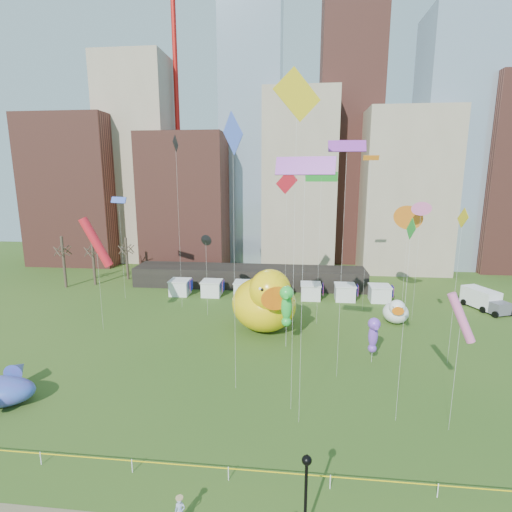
# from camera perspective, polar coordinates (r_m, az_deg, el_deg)

# --- Properties ---
(ground) EXTENTS (160.00, 160.00, 0.00)m
(ground) POSITION_cam_1_polar(r_m,az_deg,el_deg) (26.75, -4.09, -30.21)
(ground) COLOR #2C5019
(ground) RESTS_ON ground
(skyline) EXTENTS (101.00, 23.00, 68.00)m
(skyline) POSITION_cam_1_polar(r_m,az_deg,el_deg) (80.77, 5.19, 14.09)
(skyline) COLOR brown
(skyline) RESTS_ON ground
(crane_left) EXTENTS (23.00, 1.00, 76.00)m
(crane_left) POSITION_cam_1_polar(r_m,az_deg,el_deg) (91.95, -11.44, 29.79)
(crane_left) COLOR red
(crane_left) RESTS_ON ground
(crane_right) EXTENTS (23.00, 1.00, 76.00)m
(crane_right) POSITION_cam_1_polar(r_m,az_deg,el_deg) (92.59, 26.24, 28.78)
(crane_right) COLOR red
(crane_right) RESTS_ON ground
(pavilion) EXTENTS (38.00, 6.00, 3.20)m
(pavilion) POSITION_cam_1_polar(r_m,az_deg,el_deg) (64.17, -1.03, -3.07)
(pavilion) COLOR black
(pavilion) RESTS_ON ground
(vendor_tents) EXTENTS (33.24, 2.80, 2.40)m
(vendor_tents) POSITION_cam_1_polar(r_m,az_deg,el_deg) (58.13, 3.16, -5.16)
(vendor_tents) COLOR white
(vendor_tents) RESTS_ON ground
(bare_trees) EXTENTS (8.44, 6.44, 8.50)m
(bare_trees) POSITION_cam_1_polar(r_m,az_deg,el_deg) (70.42, -22.84, -0.66)
(bare_trees) COLOR #382B21
(bare_trees) RESTS_ON ground
(caution_tape) EXTENTS (50.00, 0.06, 0.90)m
(caution_tape) POSITION_cam_1_polar(r_m,az_deg,el_deg) (26.30, -4.11, -29.10)
(caution_tape) COLOR white
(caution_tape) RESTS_ON ground
(big_duck) EXTENTS (10.00, 11.31, 7.94)m
(big_duck) POSITION_cam_1_polar(r_m,az_deg,el_deg) (45.22, 1.36, -6.70)
(big_duck) COLOR yellow
(big_duck) RESTS_ON ground
(small_duck) EXTENTS (3.59, 4.48, 3.28)m
(small_duck) POSITION_cam_1_polar(r_m,az_deg,el_deg) (51.16, 20.02, -7.75)
(small_duck) COLOR white
(small_duck) RESTS_ON ground
(seahorse_green) EXTENTS (1.52, 1.89, 6.79)m
(seahorse_green) POSITION_cam_1_polar(r_m,az_deg,el_deg) (40.59, 4.55, -6.93)
(seahorse_green) COLOR silver
(seahorse_green) RESTS_ON ground
(seahorse_purple) EXTENTS (1.24, 1.54, 4.61)m
(seahorse_purple) POSITION_cam_1_polar(r_m,az_deg,el_deg) (39.54, 17.01, -10.76)
(seahorse_purple) COLOR silver
(seahorse_purple) RESTS_ON ground
(lamppost) EXTENTS (0.49, 0.49, 4.74)m
(lamppost) POSITION_cam_1_polar(r_m,az_deg,el_deg) (22.18, 7.42, -30.78)
(lamppost) COLOR black
(lamppost) RESTS_ON footpath
(box_truck) EXTENTS (4.50, 6.82, 2.73)m
(box_truck) POSITION_cam_1_polar(r_m,az_deg,el_deg) (61.59, 30.65, -5.55)
(box_truck) COLOR white
(box_truck) RESTS_ON ground
(woman) EXTENTS (0.60, 0.43, 1.52)m
(woman) POSITION_cam_1_polar(r_m,az_deg,el_deg) (24.33, -11.19, -33.11)
(woman) COLOR silver
(woman) RESTS_ON footpath
(kite_0) EXTENTS (3.59, 1.58, 13.50)m
(kite_0) POSITION_cam_1_polar(r_m,az_deg,el_deg) (47.42, -22.61, 1.86)
(kite_0) COLOR silver
(kite_0) RESTS_ON ground
(kite_1) EXTENTS (2.07, 1.38, 10.24)m
(kite_1) POSITION_cam_1_polar(r_m,az_deg,el_deg) (29.72, 28.12, -8.07)
(kite_1) COLOR silver
(kite_1) RESTS_ON ground
(kite_2) EXTENTS (1.19, 0.94, 10.67)m
(kite_2) POSITION_cam_1_polar(r_m,az_deg,el_deg) (49.21, -7.46, 2.28)
(kite_2) COLOR silver
(kite_2) RESTS_ON ground
(kite_3) EXTENTS (3.71, 0.94, 18.46)m
(kite_3) POSITION_cam_1_polar(r_m,az_deg,el_deg) (45.77, 9.66, 11.41)
(kite_3) COLOR silver
(kite_3) RESTS_ON ground
(kite_4) EXTENTS (0.24, 1.88, 15.16)m
(kite_4) POSITION_cam_1_polar(r_m,az_deg,el_deg) (39.62, 28.25, 4.32)
(kite_4) COLOR silver
(kite_4) RESTS_ON ground
(kite_5) EXTENTS (1.96, 2.67, 22.72)m
(kite_5) POSITION_cam_1_polar(r_m,az_deg,el_deg) (30.36, -3.46, 17.07)
(kite_5) COLOR silver
(kite_5) RESTS_ON ground
(kite_6) EXTENTS (1.95, 0.34, 20.55)m
(kite_6) POSITION_cam_1_polar(r_m,az_deg,el_deg) (52.09, 16.67, 13.38)
(kite_6) COLOR silver
(kite_6) RESTS_ON ground
(kite_7) EXTENTS (3.06, 0.61, 20.76)m
(kite_7) POSITION_cam_1_polar(r_m,az_deg,el_deg) (33.09, 13.34, 15.30)
(kite_7) COLOR silver
(kite_7) RESTS_ON ground
(kite_8) EXTENTS (2.81, 1.50, 18.83)m
(kite_8) POSITION_cam_1_polar(r_m,az_deg,el_deg) (50.81, 4.59, 10.61)
(kite_8) COLOR silver
(kite_8) RESTS_ON ground
(kite_9) EXTENTS (1.65, 0.31, 14.97)m
(kite_9) POSITION_cam_1_polar(r_m,az_deg,el_deg) (50.34, 23.28, 6.41)
(kite_9) COLOR silver
(kite_9) RESTS_ON ground
(kite_10) EXTENTS (0.06, 2.20, 23.20)m
(kite_10) POSITION_cam_1_polar(r_m,az_deg,el_deg) (52.40, -11.79, 15.13)
(kite_10) COLOR silver
(kite_10) RESTS_ON ground
(kite_11) EXTENTS (0.20, 1.50, 15.18)m
(kite_11) POSITION_cam_1_polar(r_m,az_deg,el_deg) (28.00, 21.88, 2.30)
(kite_11) COLOR silver
(kite_11) RESTS_ON ground
(kite_12) EXTENTS (3.20, 1.43, 24.95)m
(kite_12) POSITION_cam_1_polar(r_m,az_deg,el_deg) (27.78, 6.09, 21.93)
(kite_12) COLOR silver
(kite_12) RESTS_ON ground
(kite_13) EXTENTS (2.81, 1.52, 15.10)m
(kite_13) POSITION_cam_1_polar(r_m,az_deg,el_deg) (58.69, -19.69, 7.73)
(kite_13) COLOR silver
(kite_13) RESTS_ON ground
(kite_14) EXTENTS (2.11, 2.72, 14.30)m
(kite_14) POSITION_cam_1_polar(r_m,az_deg,el_deg) (53.27, 21.69, 5.30)
(kite_14) COLOR silver
(kite_14) RESTS_ON ground
(kite_15) EXTENTS (3.93, 1.26, 19.14)m
(kite_15) POSITION_cam_1_polar(r_m,az_deg,el_deg) (25.71, 7.30, 12.95)
(kite_15) COLOR silver
(kite_15) RESTS_ON ground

